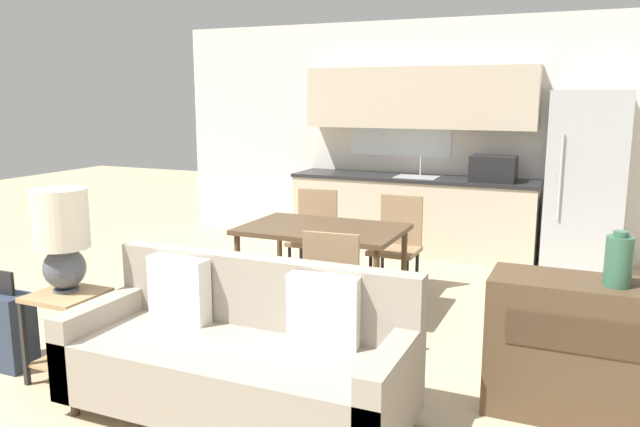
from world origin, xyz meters
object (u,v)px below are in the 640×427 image
dining_table (323,235)px  vase (619,261)px  refrigerator (585,183)px  dining_chair_near_right (336,287)px  couch (242,357)px  side_table (68,322)px  credenza (600,352)px  dining_chair_far_right (397,241)px  suitcase (6,329)px  dining_chair_far_left (314,233)px  table_lamp (62,234)px

dining_table → vase: 2.45m
refrigerator → dining_table: (-1.97, -2.29, -0.26)m
vase → dining_chair_near_right: bearing=170.3°
couch → side_table: bearing=-177.9°
side_table → credenza: size_ratio=0.47×
dining_chair_far_right → suitcase: 3.28m
dining_table → dining_chair_near_right: (0.43, -0.76, -0.18)m
vase → dining_chair_far_left: bearing=144.8°
dining_chair_far_right → table_lamp: bearing=-119.5°
dining_chair_near_right → suitcase: dining_chair_near_right is taller
vase → credenza: bearing=140.2°
couch → dining_chair_far_left: 2.66m
dining_table → dining_chair_far_right: bearing=60.8°
side_table → dining_chair_near_right: bearing=36.4°
dining_chair_far_right → side_table: bearing=-118.7°
vase → suitcase: vase is taller
dining_chair_far_right → dining_chair_far_left: 0.86m
suitcase → side_table: bearing=3.9°
refrigerator → credenza: 3.36m
vase → dining_chair_far_left: size_ratio=0.33×
dining_chair_near_right → dining_table: bearing=-65.1°
credenza → dining_chair_far_right: size_ratio=1.34×
dining_chair_near_right → suitcase: size_ratio=1.35×
suitcase → credenza: bearing=12.8°
vase → dining_chair_near_right: (-1.76, 0.30, -0.45)m
couch → table_lamp: (-1.30, -0.01, 0.61)m
dining_table → credenza: (2.14, -1.02, -0.27)m
table_lamp → credenza: bearing=13.5°
refrigerator → table_lamp: refrigerator is taller
refrigerator → couch: (-1.71, -4.06, -0.59)m
credenza → side_table: bearing=-165.8°
credenza → suitcase: 3.78m
table_lamp → dining_table: bearing=59.8°
table_lamp → suitcase: table_lamp is taller
credenza → vase: (0.05, -0.04, 0.55)m
couch → credenza: 2.02m
side_table → table_lamp: table_lamp is taller
refrigerator → suitcase: size_ratio=2.77×
couch → vase: 2.14m
dining_chair_far_right → dining_chair_near_right: same height
refrigerator → credenza: (0.17, -3.31, -0.53)m
refrigerator → dining_chair_near_right: (-1.54, -3.05, -0.44)m
dining_chair_near_right → dining_chair_far_left: bearing=-65.6°
refrigerator → suitcase: bearing=-130.3°
couch → dining_chair_far_left: dining_chair_far_left is taller
credenza → couch: bearing=-158.2°
dining_table → vase: vase is taller
suitcase → table_lamp: bearing=7.9°
dining_chair_near_right → suitcase: bearing=24.4°
table_lamp → dining_chair_far_left: 2.68m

